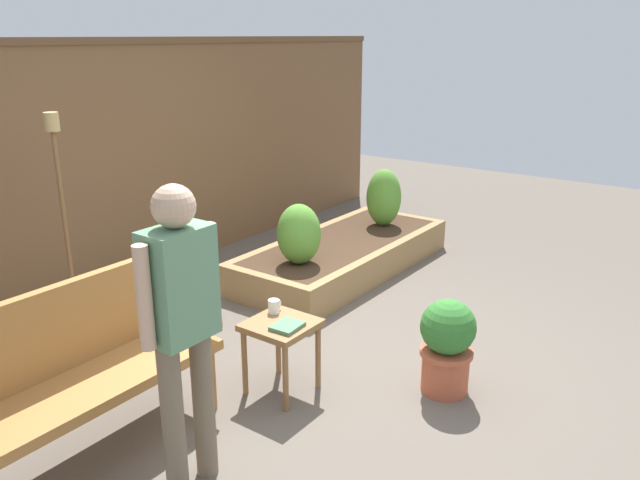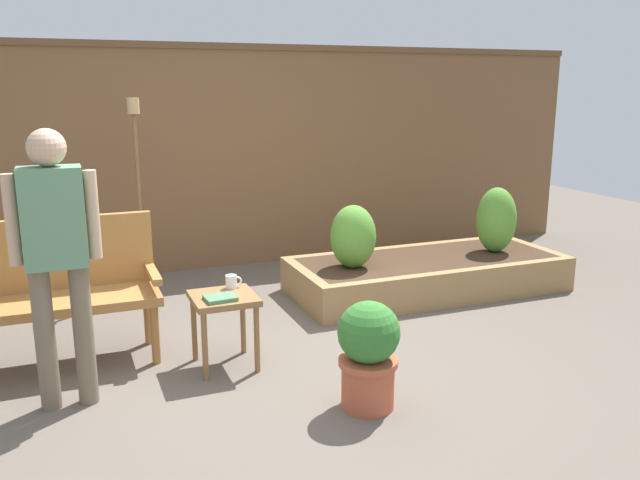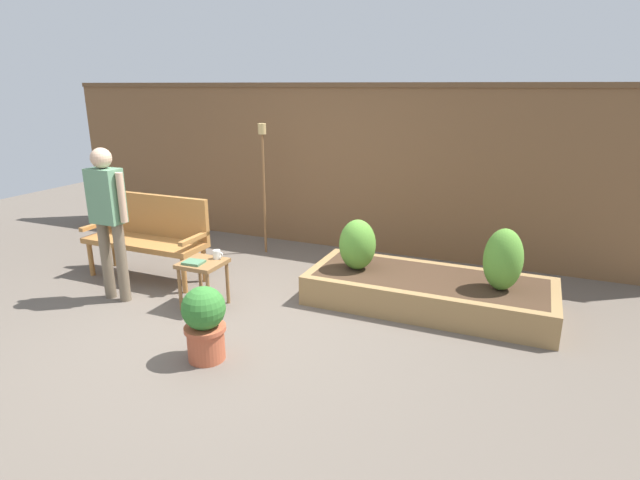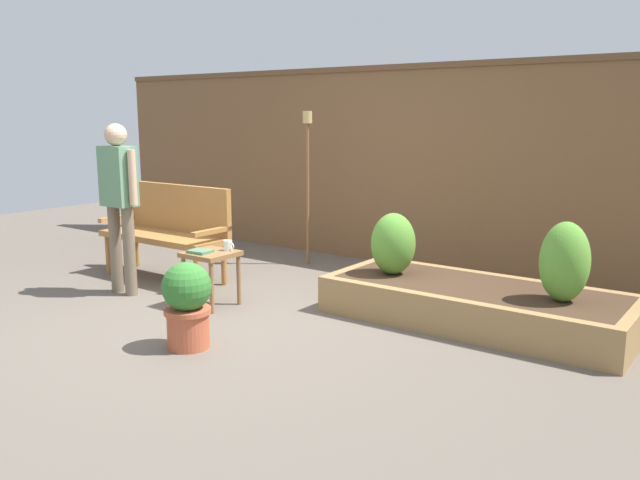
{
  "view_description": "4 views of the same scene",
  "coord_description": "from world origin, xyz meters",
  "views": [
    {
      "loc": [
        -3.14,
        -2.09,
        2.18
      ],
      "look_at": [
        0.45,
        0.52,
        0.73
      ],
      "focal_mm": 35.54,
      "sensor_mm": 36.0,
      "label": 1
    },
    {
      "loc": [
        -1.29,
        -3.68,
        1.78
      ],
      "look_at": [
        0.55,
        0.92,
        0.6
      ],
      "focal_mm": 36.66,
      "sensor_mm": 36.0,
      "label": 2
    },
    {
      "loc": [
        2.5,
        -3.64,
        2.13
      ],
      "look_at": [
        0.5,
        1.04,
        0.57
      ],
      "focal_mm": 28.48,
      "sensor_mm": 36.0,
      "label": 3
    },
    {
      "loc": [
        3.59,
        -3.69,
        1.64
      ],
      "look_at": [
        0.61,
        0.42,
        0.66
      ],
      "focal_mm": 36.73,
      "sensor_mm": 36.0,
      "label": 4
    }
  ],
  "objects": [
    {
      "name": "ground_plane",
      "position": [
        0.0,
        0.0,
        0.0
      ],
      "size": [
        14.0,
        14.0,
        0.0
      ],
      "primitive_type": "plane",
      "color": "#60564C"
    },
    {
      "name": "fence_back",
      "position": [
        0.0,
        2.6,
        1.09
      ],
      "size": [
        8.4,
        0.14,
        2.16
      ],
      "color": "brown",
      "rests_on": "ground_plane"
    },
    {
      "name": "garden_bench",
      "position": [
        -1.46,
        0.69,
        0.54
      ],
      "size": [
        1.44,
        0.48,
        0.94
      ],
      "color": "#A87038",
      "rests_on": "ground_plane"
    },
    {
      "name": "side_table",
      "position": [
        -0.39,
        0.2,
        0.4
      ],
      "size": [
        0.4,
        0.4,
        0.48
      ],
      "color": "olive",
      "rests_on": "ground_plane"
    },
    {
      "name": "cup_on_table",
      "position": [
        -0.31,
        0.33,
        0.52
      ],
      "size": [
        0.11,
        0.07,
        0.09
      ],
      "color": "white",
      "rests_on": "side_table"
    },
    {
      "name": "book_on_table",
      "position": [
        -0.43,
        0.12,
        0.49
      ],
      "size": [
        0.2,
        0.17,
        0.02
      ],
      "primitive_type": "cube",
      "rotation": [
        0.0,
        0.0,
        0.07
      ],
      "color": "#4C7A56",
      "rests_on": "side_table"
    },
    {
      "name": "potted_boxwood",
      "position": [
        0.22,
        -0.64,
        0.33
      ],
      "size": [
        0.35,
        0.35,
        0.62
      ],
      "color": "#B75638",
      "rests_on": "ground_plane"
    },
    {
      "name": "raised_planter_bed",
      "position": [
        1.65,
        1.11,
        0.15
      ],
      "size": [
        2.4,
        1.0,
        0.3
      ],
      "color": "#997547",
      "rests_on": "ground_plane"
    },
    {
      "name": "shrub_near_bench",
      "position": [
        0.91,
        1.07,
        0.56
      ],
      "size": [
        0.38,
        0.38,
        0.52
      ],
      "color": "brown",
      "rests_on": "raised_planter_bed"
    },
    {
      "name": "shrub_far_corner",
      "position": [
        2.32,
        1.07,
        0.59
      ],
      "size": [
        0.36,
        0.36,
        0.59
      ],
      "color": "brown",
      "rests_on": "raised_planter_bed"
    },
    {
      "name": "tiki_torch",
      "position": [
        -0.68,
        1.97,
        1.15
      ],
      "size": [
        0.1,
        0.1,
        1.67
      ],
      "color": "brown",
      "rests_on": "ground_plane"
    },
    {
      "name": "person_by_bench",
      "position": [
        -1.34,
        0.01,
        0.93
      ],
      "size": [
        0.47,
        0.2,
        1.56
      ],
      "color": "#70604C",
      "rests_on": "ground_plane"
    }
  ]
}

